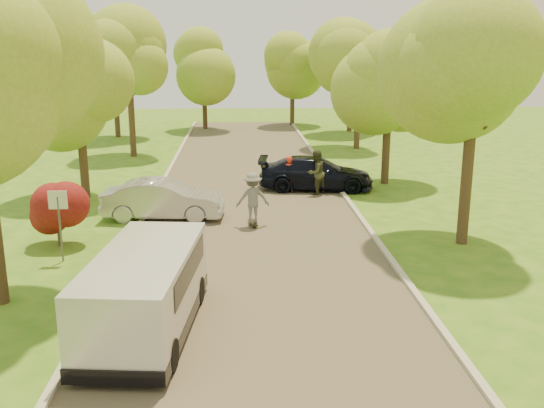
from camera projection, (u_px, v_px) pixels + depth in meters
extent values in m
plane|color=#326919|center=(261.00, 313.00, 14.69)|extent=(100.00, 100.00, 0.00)
cube|color=#4C4438|center=(252.00, 221.00, 22.41)|extent=(8.00, 60.00, 0.01)
cube|color=#B2AD9E|center=(142.00, 221.00, 22.17)|extent=(0.18, 60.00, 0.12)
cube|color=#B2AD9E|center=(360.00, 218.00, 22.62)|extent=(0.18, 60.00, 0.12)
cylinder|color=#59595E|center=(60.00, 229.00, 17.97)|extent=(0.06, 0.06, 2.00)
cube|color=white|center=(58.00, 200.00, 17.75)|extent=(0.55, 0.04, 0.55)
cylinder|color=#382619|center=(59.00, 235.00, 19.56)|extent=(0.12, 0.12, 0.70)
sphere|color=#590F0F|center=(57.00, 213.00, 19.37)|extent=(1.70, 1.70, 1.70)
sphere|color=olive|center=(5.00, 73.00, 13.90)|extent=(3.45, 3.45, 3.45)
cylinder|color=#382619|center=(83.00, 161.00, 25.49)|extent=(0.36, 0.36, 3.15)
sphere|color=olive|center=(78.00, 93.00, 24.77)|extent=(4.20, 4.20, 4.20)
sphere|color=olive|center=(92.00, 77.00, 24.65)|extent=(3.15, 3.15, 3.15)
cylinder|color=#382619|center=(132.00, 124.00, 35.09)|extent=(0.36, 0.36, 3.83)
sphere|color=olive|center=(129.00, 64.00, 34.24)|extent=(4.80, 4.80, 4.80)
sphere|color=olive|center=(141.00, 51.00, 34.10)|extent=(3.60, 3.60, 3.60)
cylinder|color=#382619|center=(466.00, 186.00, 19.41)|extent=(0.36, 0.36, 3.83)
sphere|color=olive|center=(475.00, 78.00, 18.55)|extent=(5.00, 5.00, 5.00)
sphere|color=olive|center=(501.00, 53.00, 18.40)|extent=(3.75, 3.75, 3.75)
cylinder|color=#382619|center=(386.00, 148.00, 28.14)|extent=(0.36, 0.36, 3.38)
sphere|color=olive|center=(389.00, 82.00, 27.38)|extent=(4.40, 4.40, 4.40)
sphere|color=olive|center=(404.00, 67.00, 27.25)|extent=(3.30, 3.30, 3.30)
cylinder|color=#382619|center=(357.00, 116.00, 37.75)|extent=(0.36, 0.36, 4.05)
sphere|color=olive|center=(360.00, 57.00, 36.84)|extent=(5.20, 5.20, 5.20)
sphere|color=olive|center=(373.00, 44.00, 36.69)|extent=(3.90, 3.90, 3.90)
cylinder|color=#382619|center=(117.00, 111.00, 42.71)|extent=(0.36, 0.36, 3.60)
sphere|color=olive|center=(113.00, 64.00, 41.87)|extent=(5.00, 5.00, 5.00)
sphere|color=olive|center=(124.00, 52.00, 41.73)|extent=(3.75, 3.75, 3.75)
cylinder|color=#382619|center=(350.00, 106.00, 45.56)|extent=(0.36, 0.36, 3.83)
sphere|color=olive|center=(351.00, 59.00, 44.69)|extent=(5.00, 5.00, 5.00)
sphere|color=olive|center=(362.00, 49.00, 44.55)|extent=(3.75, 3.75, 3.75)
cylinder|color=#382619|center=(205.00, 107.00, 46.93)|extent=(0.36, 0.36, 3.38)
sphere|color=olive|center=(204.00, 66.00, 46.14)|extent=(4.80, 4.80, 4.80)
sphere|color=olive|center=(213.00, 56.00, 46.00)|extent=(3.60, 3.60, 3.60)
cylinder|color=#382619|center=(292.00, 103.00, 49.23)|extent=(0.36, 0.36, 3.60)
sphere|color=olive|center=(293.00, 61.00, 48.39)|extent=(5.00, 5.00, 5.00)
sphere|color=olive|center=(302.00, 52.00, 48.24)|extent=(3.75, 3.75, 3.75)
cube|color=silver|center=(145.00, 290.00, 13.44)|extent=(2.47, 5.12, 1.70)
cube|color=black|center=(147.00, 319.00, 13.63)|extent=(2.50, 5.22, 0.31)
cube|color=black|center=(147.00, 268.00, 13.59)|extent=(2.35, 3.69, 0.57)
cylinder|color=black|center=(83.00, 353.00, 12.07)|extent=(0.32, 0.70, 0.68)
cylinder|color=black|center=(170.00, 355.00, 11.99)|extent=(0.32, 0.70, 0.68)
cylinder|color=black|center=(129.00, 289.00, 15.25)|extent=(0.32, 0.70, 0.68)
cylinder|color=black|center=(198.00, 290.00, 15.17)|extent=(0.32, 0.70, 0.68)
imported|color=#ADADB2|center=(163.00, 200.00, 22.53)|extent=(4.57, 1.86, 1.47)
imported|color=black|center=(316.00, 173.00, 27.18)|extent=(5.30, 2.64, 1.48)
cube|color=black|center=(253.00, 223.00, 21.80)|extent=(0.35, 0.96, 0.02)
cylinder|color=#BFCC4C|center=(254.00, 222.00, 22.14)|extent=(0.04, 0.08, 0.07)
cylinder|color=#BFCC4C|center=(249.00, 222.00, 22.12)|extent=(0.04, 0.08, 0.07)
cylinder|color=#BFCC4C|center=(256.00, 227.00, 21.51)|extent=(0.04, 0.08, 0.07)
cylinder|color=#BFCC4C|center=(252.00, 227.00, 21.48)|extent=(0.04, 0.08, 0.07)
imported|color=slate|center=(253.00, 198.00, 21.56)|extent=(1.24, 0.79, 1.83)
imported|color=red|center=(289.00, 174.00, 26.65)|extent=(0.61, 0.42, 1.62)
imported|color=#343822|center=(316.00, 173.00, 26.17)|extent=(1.19, 1.19, 1.95)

